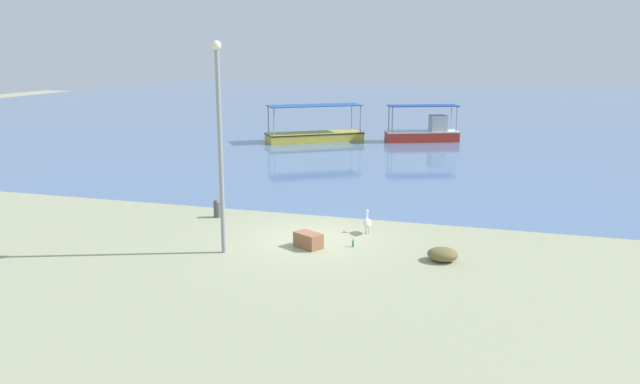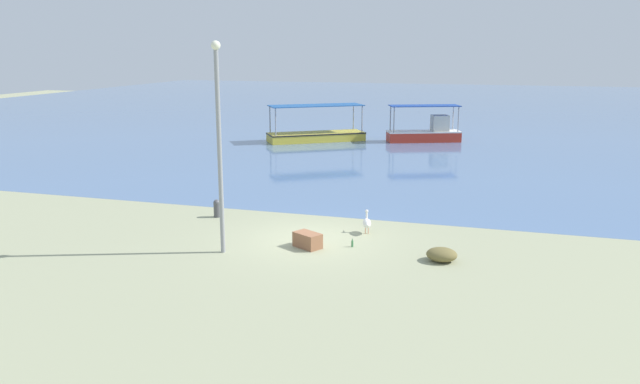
{
  "view_description": "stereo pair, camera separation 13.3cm",
  "coord_description": "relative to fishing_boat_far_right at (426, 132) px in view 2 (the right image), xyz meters",
  "views": [
    {
      "loc": [
        5.82,
        -18.85,
        6.19
      ],
      "look_at": [
        -0.61,
        3.29,
        0.85
      ],
      "focal_mm": 35.0,
      "sensor_mm": 36.0,
      "label": 1
    },
    {
      "loc": [
        5.95,
        -18.81,
        6.19
      ],
      "look_at": [
        -0.61,
        3.29,
        0.85
      ],
      "focal_mm": 35.0,
      "sensor_mm": 36.0,
      "label": 2
    }
  ],
  "objects": [
    {
      "name": "ground",
      "position": [
        -0.9,
        -23.41,
        -0.64
      ],
      "size": [
        120.0,
        120.0,
        0.0
      ],
      "primitive_type": "plane",
      "color": "#9C9F7B"
    },
    {
      "name": "harbor_water",
      "position": [
        -0.9,
        24.59,
        -0.64
      ],
      "size": [
        110.0,
        90.0,
        0.0
      ],
      "primitive_type": "cube",
      "color": "#53729F",
      "rests_on": "ground"
    },
    {
      "name": "fishing_boat_far_right",
      "position": [
        0.0,
        0.0,
        0.0
      ],
      "size": [
        5.09,
        3.16,
        2.43
      ],
      "color": "red",
      "rests_on": "harbor_water"
    },
    {
      "name": "fishing_boat_outer",
      "position": [
        -7.18,
        -1.97,
        -0.16
      ],
      "size": [
        6.54,
        5.26,
        2.44
      ],
      "color": "gold",
      "rests_on": "harbor_water"
    },
    {
      "name": "pelican",
      "position": [
        0.76,
        -22.16,
        -0.26
      ],
      "size": [
        0.42,
        0.79,
        0.8
      ],
      "color": "#E0997A",
      "rests_on": "ground"
    },
    {
      "name": "lamp_post",
      "position": [
        -3.09,
        -25.4,
        2.93
      ],
      "size": [
        0.28,
        0.28,
        6.4
      ],
      "color": "gray",
      "rests_on": "ground"
    },
    {
      "name": "mooring_bollard",
      "position": [
        -5.07,
        -21.7,
        -0.28
      ],
      "size": [
        0.25,
        0.25,
        0.68
      ],
      "color": "#47474C",
      "rests_on": "ground"
    },
    {
      "name": "net_pile",
      "position": [
        3.5,
        -24.32,
        -0.43
      ],
      "size": [
        0.92,
        0.78,
        0.41
      ],
      "primitive_type": "ellipsoid",
      "color": "brown",
      "rests_on": "ground"
    },
    {
      "name": "cargo_crate",
      "position": [
        -0.71,
        -24.21,
        -0.4
      ],
      "size": [
        1.02,
        0.89,
        0.48
      ],
      "primitive_type": "cube",
      "rotation": [
        0.0,
        0.0,
        5.76
      ],
      "color": "#915E40",
      "rests_on": "ground"
    },
    {
      "name": "glass_bottle",
      "position": [
        0.64,
        -23.75,
        -0.53
      ],
      "size": [
        0.07,
        0.07,
        0.27
      ],
      "color": "#3F7F4C",
      "rests_on": "ground"
    }
  ]
}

